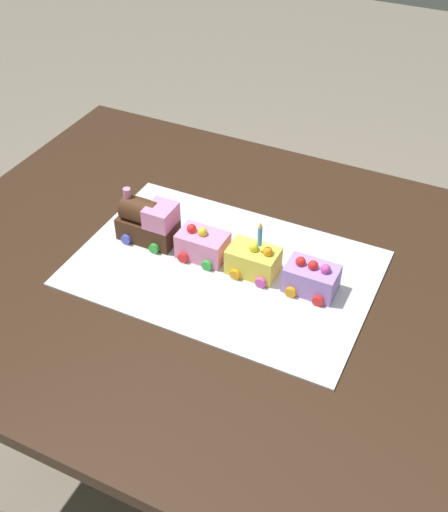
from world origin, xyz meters
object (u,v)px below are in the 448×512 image
dining_table (247,317)px  birthday_candle (260,234)px  cake_car_hopper_bubblegum (203,245)px  cake_car_tanker_lemon (256,261)px  cake_locomotive (148,221)px  cake_car_caboose_lavender (311,278)px

dining_table → birthday_candle: 0.21m
cake_car_hopper_bubblegum → cake_car_tanker_lemon: size_ratio=1.00×
cake_car_hopper_bubblegum → birthday_candle: birthday_candle is taller
dining_table → cake_locomotive: (-0.24, 0.02, 0.16)m
dining_table → cake_locomotive: cake_locomotive is taller
dining_table → cake_car_caboose_lavender: 0.19m
cake_car_tanker_lemon → birthday_candle: birthday_candle is taller
cake_locomotive → birthday_candle: size_ratio=2.51×
dining_table → cake_car_hopper_bubblegum: size_ratio=14.00×
cake_locomotive → birthday_candle: 0.26m
dining_table → cake_locomotive: 0.29m
cake_locomotive → cake_car_caboose_lavender: bearing=0.0°
cake_car_hopper_bubblegum → cake_car_caboose_lavender: bearing=0.0°
cake_car_caboose_lavender → cake_car_hopper_bubblegum: bearing=180.0°
birthday_candle → cake_car_hopper_bubblegum: bearing=180.0°
cake_locomotive → cake_car_tanker_lemon: size_ratio=1.40×
cake_car_hopper_bubblegum → cake_car_caboose_lavender: same height
dining_table → cake_car_caboose_lavender: (0.12, 0.02, 0.14)m
dining_table → cake_car_caboose_lavender: bearing=9.8°
dining_table → cake_car_tanker_lemon: bearing=76.0°
birthday_candle → cake_locomotive: bearing=-180.0°
cake_car_hopper_bubblegum → cake_car_tanker_lemon: same height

